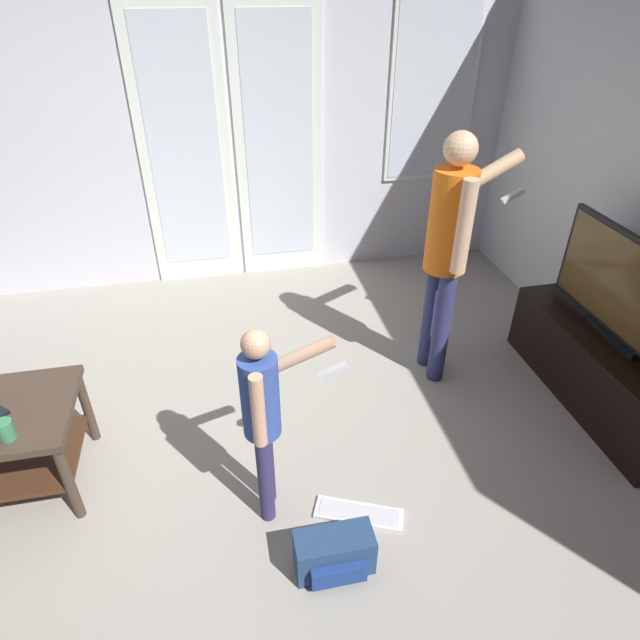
# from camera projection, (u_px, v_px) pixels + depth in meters

# --- Properties ---
(ground_plane) EXTENTS (5.73, 4.63, 0.02)m
(ground_plane) POSITION_uv_depth(u_px,v_px,m) (183.00, 475.00, 2.89)
(ground_plane) COLOR #9F998E
(wall_back_with_doors) EXTENTS (5.73, 0.09, 2.56)m
(wall_back_with_doors) POSITION_uv_depth(u_px,v_px,m) (177.00, 130.00, 4.09)
(wall_back_with_doors) COLOR silver
(wall_back_with_doors) RESTS_ON ground_plane
(tv_stand) EXTENTS (0.44, 1.36, 0.45)m
(tv_stand) POSITION_uv_depth(u_px,v_px,m) (602.00, 370.00, 3.27)
(tv_stand) COLOR black
(tv_stand) RESTS_ON ground_plane
(flat_screen_tv) EXTENTS (0.08, 1.18, 0.62)m
(flat_screen_tv) POSITION_uv_depth(u_px,v_px,m) (630.00, 293.00, 2.98)
(flat_screen_tv) COLOR black
(flat_screen_tv) RESTS_ON tv_stand
(person_adult) EXTENTS (0.67, 0.43, 1.58)m
(person_adult) POSITION_uv_depth(u_px,v_px,m) (450.00, 241.00, 3.13)
(person_adult) COLOR navy
(person_adult) RESTS_ON ground_plane
(person_child) EXTENTS (0.50, 0.29, 1.08)m
(person_child) POSITION_uv_depth(u_px,v_px,m) (264.00, 411.00, 2.36)
(person_child) COLOR #352E5A
(person_child) RESTS_ON ground_plane
(backpack) EXTENTS (0.35, 0.20, 0.21)m
(backpack) POSITION_uv_depth(u_px,v_px,m) (335.00, 554.00, 2.38)
(backpack) COLOR navy
(backpack) RESTS_ON ground_plane
(loose_keyboard) EXTENTS (0.46, 0.29, 0.02)m
(loose_keyboard) POSITION_uv_depth(u_px,v_px,m) (359.00, 513.00, 2.66)
(loose_keyboard) COLOR white
(loose_keyboard) RESTS_ON ground_plane
(cup_by_laptop) EXTENTS (0.08, 0.08, 0.10)m
(cup_by_laptop) POSITION_uv_depth(u_px,v_px,m) (5.00, 430.00, 2.39)
(cup_by_laptop) COLOR #398255
(cup_by_laptop) RESTS_ON coffee_table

